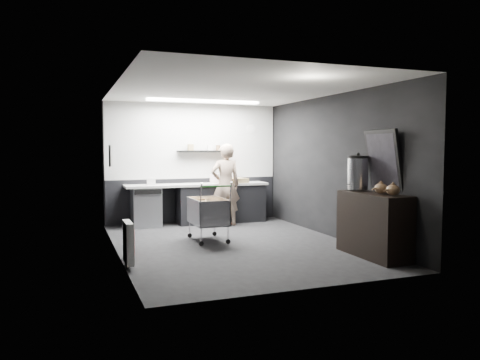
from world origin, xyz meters
name	(u,v)px	position (x,y,z in m)	size (l,w,h in m)	color
floor	(234,244)	(0.00, 0.00, 0.00)	(5.50, 5.50, 0.00)	black
ceiling	(234,90)	(0.00, 0.00, 2.70)	(5.50, 5.50, 0.00)	white
wall_back	(194,163)	(0.00, 2.75, 1.35)	(5.50, 5.50, 0.00)	black
wall_front	(312,178)	(0.00, -2.75, 1.35)	(5.50, 5.50, 0.00)	black
wall_left	(116,170)	(-2.00, 0.00, 1.35)	(5.50, 5.50, 0.00)	black
wall_right	(334,166)	(2.00, 0.00, 1.35)	(5.50, 5.50, 0.00)	black
kitchen_wall_panel	(194,141)	(0.00, 2.73, 1.85)	(3.95, 0.02, 1.70)	beige
dado_panel	(194,200)	(0.00, 2.73, 0.50)	(3.95, 0.02, 1.00)	black
floating_shelf	(203,151)	(0.20, 2.62, 1.62)	(1.20, 0.22, 0.04)	black
wall_clock	(251,129)	(1.40, 2.72, 2.15)	(0.20, 0.20, 0.03)	white
poster	(110,156)	(-1.98, 1.30, 1.55)	(0.02, 0.30, 0.40)	white
poster_red_band	(110,152)	(-1.98, 1.30, 1.62)	(0.01, 0.22, 0.10)	red
radiator	(128,242)	(-1.94, -0.90, 0.35)	(0.10, 0.50, 0.60)	white
ceiling_strip	(204,101)	(0.00, 1.85, 2.67)	(2.40, 0.20, 0.04)	white
prep_counter	(203,203)	(0.14, 2.42, 0.46)	(3.20, 0.61, 0.90)	black
person	(225,185)	(0.51, 1.97, 0.89)	(0.65, 0.43, 1.79)	beige
shopping_cart	(208,213)	(-0.34, 0.49, 0.50)	(0.58, 0.95, 1.06)	silver
sideboard	(373,216)	(1.74, -1.58, 0.63)	(0.57, 1.33, 1.99)	black
fire_extinguisher	(130,242)	(-1.85, -0.34, 0.25)	(0.15, 0.15, 0.51)	red
cardboard_box	(235,180)	(0.86, 2.37, 0.95)	(0.53, 0.40, 0.11)	olive
pink_tub	(214,179)	(0.40, 2.42, 1.00)	(0.21, 0.21, 0.21)	silver
white_container	(151,182)	(-1.04, 2.37, 0.98)	(0.17, 0.13, 0.15)	white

